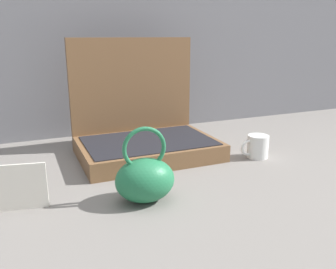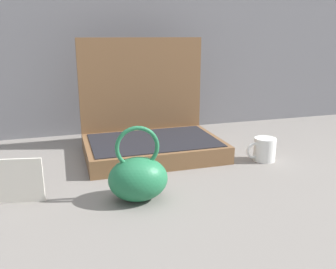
# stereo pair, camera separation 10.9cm
# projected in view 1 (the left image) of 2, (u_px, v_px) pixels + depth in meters

# --- Properties ---
(ground_plane) EXTENTS (6.00, 6.00, 0.00)m
(ground_plane) POSITION_uv_depth(u_px,v_px,m) (166.00, 172.00, 1.15)
(ground_plane) COLOR slate
(open_suitcase) EXTENTS (0.49, 0.35, 0.42)m
(open_suitcase) POSITION_uv_depth(u_px,v_px,m) (142.00, 129.00, 1.32)
(open_suitcase) COLOR brown
(open_suitcase) RESTS_ON ground_plane
(teal_pouch_handbag) EXTENTS (0.17, 0.14, 0.21)m
(teal_pouch_handbag) POSITION_uv_depth(u_px,v_px,m) (145.00, 178.00, 0.94)
(teal_pouch_handbag) COLOR #237247
(teal_pouch_handbag) RESTS_ON ground_plane
(coffee_mug) EXTENTS (0.11, 0.08, 0.08)m
(coffee_mug) POSITION_uv_depth(u_px,v_px,m) (257.00, 146.00, 1.28)
(coffee_mug) COLOR white
(coffee_mug) RESTS_ON ground_plane
(info_card_left) EXTENTS (0.12, 0.03, 0.12)m
(info_card_left) POSITION_uv_depth(u_px,v_px,m) (23.00, 187.00, 0.89)
(info_card_left) COLOR silver
(info_card_left) RESTS_ON ground_plane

